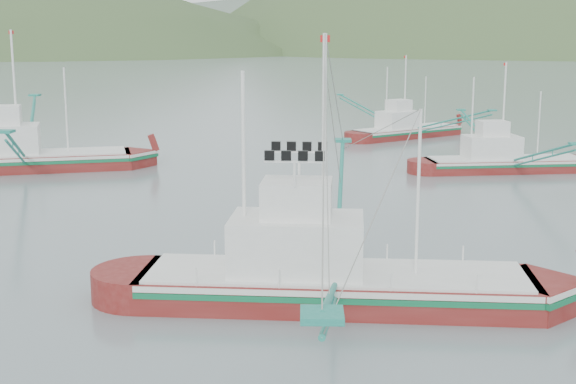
{
  "coord_description": "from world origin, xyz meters",
  "views": [
    {
      "loc": [
        0.74,
        -30.91,
        10.62
      ],
      "look_at": [
        0.0,
        6.0,
        3.2
      ],
      "focal_mm": 50.0,
      "sensor_mm": 36.0,
      "label": 1
    }
  ],
  "objects_px": {
    "bg_boat_right": "(505,153)",
    "bg_boat_left": "(23,143)",
    "main_boat": "(329,264)",
    "bg_boat_far": "(407,119)"
  },
  "relations": [
    {
      "from": "bg_boat_right",
      "to": "bg_boat_left",
      "type": "distance_m",
      "value": 37.15
    },
    {
      "from": "main_boat",
      "to": "bg_boat_left",
      "type": "relative_size",
      "value": 1.0
    },
    {
      "from": "main_boat",
      "to": "bg_boat_right",
      "type": "height_order",
      "value": "main_boat"
    },
    {
      "from": "bg_boat_left",
      "to": "main_boat",
      "type": "bearing_deg",
      "value": -68.47
    },
    {
      "from": "bg_boat_right",
      "to": "bg_boat_far",
      "type": "distance_m",
      "value": 20.67
    },
    {
      "from": "main_boat",
      "to": "bg_boat_far",
      "type": "height_order",
      "value": "main_boat"
    },
    {
      "from": "main_boat",
      "to": "bg_boat_right",
      "type": "relative_size",
      "value": 1.27
    },
    {
      "from": "bg_boat_right",
      "to": "bg_boat_left",
      "type": "bearing_deg",
      "value": 172.78
    },
    {
      "from": "main_boat",
      "to": "bg_boat_left",
      "type": "bearing_deg",
      "value": 130.13
    },
    {
      "from": "bg_boat_right",
      "to": "bg_boat_far",
      "type": "bearing_deg",
      "value": 96.44
    }
  ]
}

